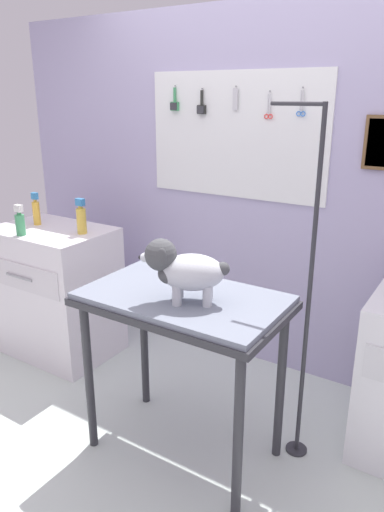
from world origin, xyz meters
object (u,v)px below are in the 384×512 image
grooming_table (183,314)px  counter_left (56,291)px  grooming_arm (306,308)px  dog (183,269)px  pump_bottle_white (36,211)px

grooming_table → counter_left: (-1.34, 0.40, -0.33)m
grooming_arm → counter_left: size_ratio=1.92×
counter_left → dog: bearing=-18.5°
grooming_arm → pump_bottle_white: 2.01m
grooming_table → dog: 0.27m
grooming_table → counter_left: size_ratio=1.06×
pump_bottle_white → dog: bearing=-17.7°
grooming_table → grooming_arm: grooming_arm is taller
counter_left → pump_bottle_white: pump_bottle_white is taller
pump_bottle_white → grooming_table: bearing=-15.9°
dog → counter_left: dog is taller
grooming_table → pump_bottle_white: bearing=164.1°
counter_left → grooming_arm: bearing=-2.9°
grooming_table → grooming_arm: 0.59m
dog → pump_bottle_white: 1.62m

